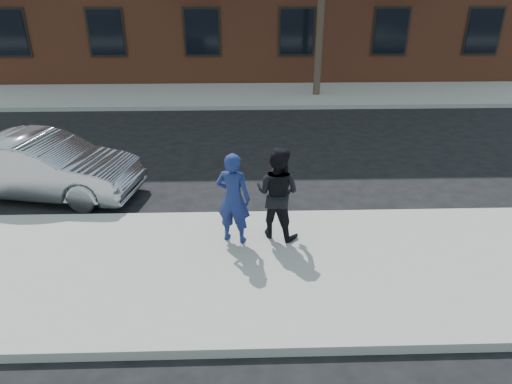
{
  "coord_description": "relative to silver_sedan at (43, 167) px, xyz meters",
  "views": [
    {
      "loc": [
        1.67,
        -6.24,
        4.36
      ],
      "look_at": [
        1.87,
        0.4,
        1.15
      ],
      "focal_mm": 32.0,
      "sensor_mm": 36.0,
      "label": 1
    }
  ],
  "objects": [
    {
      "name": "near_curb",
      "position": [
        2.55,
        -1.23,
        -0.59
      ],
      "size": [
        50.0,
        0.1,
        0.15
      ],
      "primitive_type": "cube",
      "color": "#999691",
      "rests_on": "ground"
    },
    {
      "name": "far_sidewalk",
      "position": [
        2.55,
        8.47,
        -0.59
      ],
      "size": [
        50.0,
        3.5,
        0.15
      ],
      "primitive_type": "cube",
      "color": "gray",
      "rests_on": "ground"
    },
    {
      "name": "far_curb",
      "position": [
        2.55,
        6.67,
        -0.59
      ],
      "size": [
        50.0,
        0.1,
        0.15
      ],
      "primitive_type": "cube",
      "color": "#999691",
      "rests_on": "ground"
    },
    {
      "name": "near_sidewalk",
      "position": [
        2.55,
        -3.03,
        -0.59
      ],
      "size": [
        50.0,
        3.5,
        0.15
      ],
      "primitive_type": "cube",
      "color": "gray",
      "rests_on": "ground"
    },
    {
      "name": "silver_sedan",
      "position": [
        0.0,
        0.0,
        0.0
      ],
      "size": [
        4.23,
        2.14,
        1.33
      ],
      "primitive_type": "imported",
      "rotation": [
        0.0,
        0.0,
        1.38
      ],
      "color": "#999BA3",
      "rests_on": "ground"
    },
    {
      "name": "man_peacoat",
      "position": [
        4.8,
        -2.05,
        0.3
      ],
      "size": [
        0.99,
        0.92,
        1.64
      ],
      "rotation": [
        0.0,
        0.0,
        2.65
      ],
      "color": "black",
      "rests_on": "near_sidewalk"
    },
    {
      "name": "man_hoodie",
      "position": [
        4.05,
        -2.2,
        0.29
      ],
      "size": [
        0.68,
        0.57,
        1.61
      ],
      "rotation": [
        0.0,
        0.0,
        2.82
      ],
      "color": "navy",
      "rests_on": "near_sidewalk"
    },
    {
      "name": "ground",
      "position": [
        2.55,
        -2.78,
        -0.67
      ],
      "size": [
        100.0,
        100.0,
        0.0
      ],
      "primitive_type": "plane",
      "color": "black",
      "rests_on": "ground"
    }
  ]
}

